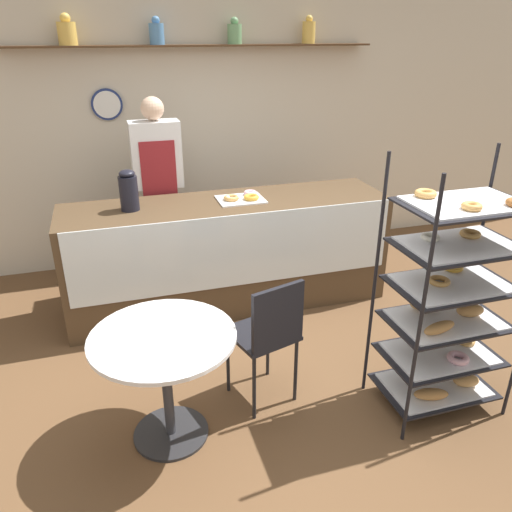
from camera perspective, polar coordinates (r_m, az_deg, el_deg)
ground_plane at (r=3.57m, az=2.17°, el=-14.84°), size 14.00×14.00×0.00m
back_wall at (r=5.24m, az=-6.75°, el=14.41°), size 10.00×0.30×2.70m
display_counter at (r=4.37m, az=-3.18°, el=0.31°), size 2.75×0.71×0.95m
pastry_rack at (r=3.27m, az=21.20°, el=-5.25°), size 0.76×0.51×1.65m
person_worker at (r=4.61m, az=-11.04°, el=7.61°), size 0.43×0.23×1.76m
cafe_table at (r=2.94m, az=-10.39°, el=-11.67°), size 0.83×0.83×0.72m
cafe_chair at (r=3.13m, az=1.50°, el=-8.47°), size 0.47×0.47×0.90m
coffee_carafe at (r=4.07m, az=-14.35°, el=7.24°), size 0.15×0.15×0.33m
donut_tray_counter at (r=4.23m, az=-1.71°, el=6.68°), size 0.39×0.31×0.05m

